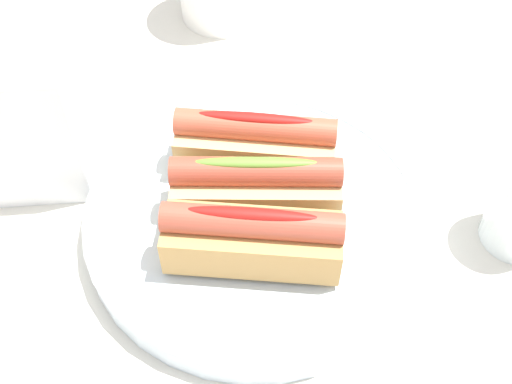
{
  "coord_description": "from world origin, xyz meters",
  "views": [
    {
      "loc": [
        -0.04,
        -0.36,
        0.5
      ],
      "look_at": [
        0.01,
        0.01,
        0.05
      ],
      "focal_mm": 45.3,
      "sensor_mm": 36.0,
      "label": 1
    }
  ],
  "objects_px": {
    "serving_bowl": "(256,216)",
    "hotdog_side": "(255,142)",
    "hotdog_front": "(257,237)",
    "napkin_box": "(20,137)",
    "hotdog_back": "(256,186)"
  },
  "relations": [
    {
      "from": "serving_bowl",
      "to": "napkin_box",
      "type": "bearing_deg",
      "value": 160.3
    },
    {
      "from": "hotdog_back",
      "to": "napkin_box",
      "type": "bearing_deg",
      "value": 160.3
    },
    {
      "from": "napkin_box",
      "to": "hotdog_side",
      "type": "bearing_deg",
      "value": -3.38
    },
    {
      "from": "hotdog_side",
      "to": "napkin_box",
      "type": "height_order",
      "value": "napkin_box"
    },
    {
      "from": "hotdog_front",
      "to": "napkin_box",
      "type": "distance_m",
      "value": 0.24
    },
    {
      "from": "hotdog_back",
      "to": "napkin_box",
      "type": "height_order",
      "value": "napkin_box"
    },
    {
      "from": "serving_bowl",
      "to": "hotdog_back",
      "type": "distance_m",
      "value": 0.04
    },
    {
      "from": "serving_bowl",
      "to": "hotdog_back",
      "type": "height_order",
      "value": "hotdog_back"
    },
    {
      "from": "serving_bowl",
      "to": "hotdog_front",
      "type": "xyz_separation_m",
      "value": [
        -0.01,
        -0.05,
        0.04
      ]
    },
    {
      "from": "serving_bowl",
      "to": "hotdog_side",
      "type": "distance_m",
      "value": 0.07
    },
    {
      "from": "hotdog_back",
      "to": "hotdog_side",
      "type": "distance_m",
      "value": 0.06
    },
    {
      "from": "hotdog_side",
      "to": "hotdog_front",
      "type": "bearing_deg",
      "value": -96.64
    },
    {
      "from": "hotdog_front",
      "to": "hotdog_side",
      "type": "relative_size",
      "value": 1.0
    },
    {
      "from": "hotdog_front",
      "to": "hotdog_back",
      "type": "distance_m",
      "value": 0.06
    },
    {
      "from": "serving_bowl",
      "to": "hotdog_side",
      "type": "relative_size",
      "value": 2.05
    }
  ]
}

